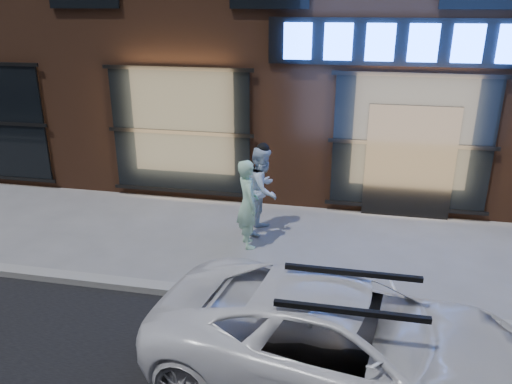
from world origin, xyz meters
TOP-DOWN VIEW (x-y plane):
  - ground at (0.00, 0.00)m, footprint 90.00×90.00m
  - curb at (0.00, 0.00)m, footprint 60.00×0.25m
  - man_bowtie at (-2.99, 1.89)m, footprint 0.63×0.73m
  - man_cap at (-2.85, 2.61)m, footprint 0.79×0.94m
  - white_suv at (-1.05, -1.55)m, footprint 4.91×2.79m

SIDE VIEW (x-z plane):
  - ground at x=0.00m, z-range 0.00..0.00m
  - curb at x=0.00m, z-range 0.00..0.12m
  - white_suv at x=-1.05m, z-range 0.00..1.29m
  - man_bowtie at x=-2.99m, z-range 0.00..1.68m
  - man_cap at x=-2.85m, z-range 0.00..1.74m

